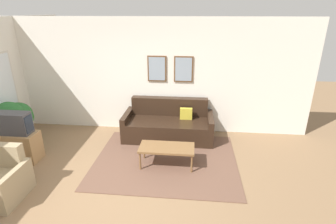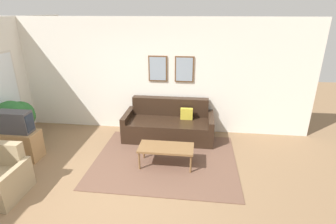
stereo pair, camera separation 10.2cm
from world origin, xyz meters
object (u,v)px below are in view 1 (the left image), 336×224
tv (13,123)px  potted_plant_tall (10,118)px  couch (168,125)px  coffee_table (167,149)px

tv → potted_plant_tall: bearing=132.4°
couch → potted_plant_tall: bearing=-166.7°
couch → tv: tv is taller
tv → coffee_table: bearing=1.6°
couch → coffee_table: bearing=-85.9°
potted_plant_tall → couch: bearing=13.3°
tv → potted_plant_tall: size_ratio=0.63×
tv → potted_plant_tall: potted_plant_tall is taller
coffee_table → potted_plant_tall: (-3.42, 0.43, 0.30)m
couch → tv: bearing=-155.7°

